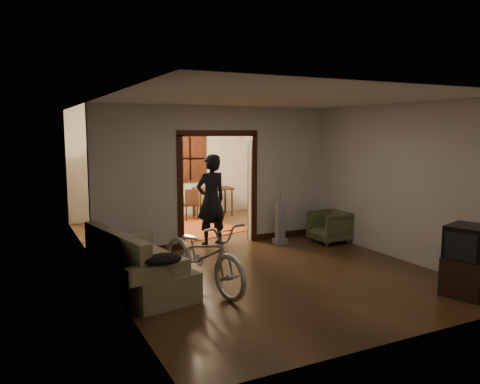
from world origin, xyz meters
TOP-DOWN VIEW (x-y plane):
  - floor at (0.00, 0.00)m, footprint 5.00×8.50m
  - ceiling at (0.00, 0.00)m, footprint 5.00×8.50m
  - wall_back at (0.00, 4.25)m, footprint 5.00×0.02m
  - wall_left at (-2.50, 0.00)m, footprint 0.02×8.50m
  - wall_right at (2.50, 0.00)m, footprint 0.02×8.50m
  - partition_wall at (0.00, 0.75)m, footprint 5.00×0.14m
  - door_casing at (0.00, 0.75)m, footprint 1.74×0.20m
  - far_window at (0.70, 4.21)m, footprint 0.98×0.06m
  - chandelier at (0.00, 2.50)m, footprint 0.24×0.24m
  - light_switch at (1.05, 0.68)m, footprint 0.08×0.01m
  - sofa at (-2.12, -1.32)m, footprint 1.25×2.09m
  - rolled_paper at (-2.02, -1.02)m, footprint 0.10×0.84m
  - jacket at (-2.07, -2.23)m, footprint 0.51×0.38m
  - bicycle at (-1.29, -1.69)m, footprint 1.12×2.07m
  - armchair at (2.15, -0.16)m, footprint 0.73×0.71m
  - tv_stand at (1.95, -3.58)m, footprint 0.74×0.71m
  - crt_tv at (1.95, -3.58)m, footprint 0.71×0.68m
  - vacuum at (1.17, 0.19)m, footprint 0.32×0.29m
  - person at (-0.14, 0.72)m, footprint 0.75×0.56m
  - oriental_rug at (0.06, 2.47)m, footprint 2.37×2.74m
  - locker at (-1.27, 3.74)m, footprint 0.97×0.65m
  - globe at (-1.27, 3.74)m, footprint 0.27×0.27m
  - desk at (1.18, 3.72)m, footprint 1.15×0.87m
  - desk_chair at (0.39, 3.41)m, footprint 0.47×0.47m

SIDE VIEW (x-z plane):
  - floor at x=0.00m, z-range -0.01..0.01m
  - oriental_rug at x=0.06m, z-range 0.00..0.02m
  - tv_stand at x=1.95m, z-range 0.00..0.55m
  - armchair at x=2.15m, z-range 0.00..0.66m
  - desk at x=1.18m, z-range 0.00..0.75m
  - desk_chair at x=0.39m, z-range 0.00..0.82m
  - vacuum at x=1.17m, z-range 0.00..0.86m
  - sofa at x=-2.12m, z-range 0.00..0.90m
  - bicycle at x=-1.29m, z-range 0.00..1.03m
  - rolled_paper at x=-2.02m, z-range 0.48..0.58m
  - jacket at x=-2.07m, z-range 0.61..0.75m
  - crt_tv at x=1.95m, z-range 0.50..1.00m
  - locker at x=-1.27m, z-range 0.00..1.79m
  - person at x=-0.14m, z-range 0.00..1.85m
  - door_casing at x=0.00m, z-range -0.06..2.26m
  - light_switch at x=1.05m, z-range 1.19..1.31m
  - wall_back at x=0.00m, z-range 0.00..2.80m
  - wall_left at x=-2.50m, z-range 0.00..2.80m
  - wall_right at x=2.50m, z-range 0.00..2.80m
  - partition_wall at x=0.00m, z-range 0.00..2.80m
  - far_window at x=0.70m, z-range 0.91..2.19m
  - globe at x=-1.27m, z-range 1.81..2.07m
  - chandelier at x=0.00m, z-range 2.23..2.47m
  - ceiling at x=0.00m, z-range 2.79..2.80m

